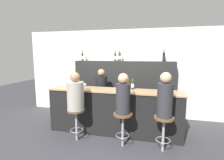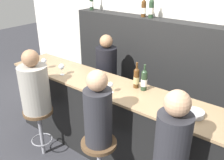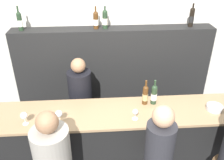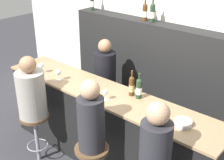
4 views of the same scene
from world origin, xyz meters
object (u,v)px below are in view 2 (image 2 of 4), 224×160
Objects in this scene: wine_bottle_backbar_0 at (91,2)px; wine_glass_2 at (111,85)px; wine_bottle_backbar_2 at (151,9)px; bar_stool_left at (39,120)px; metal_bowl at (195,114)px; wine_bottle_counter_0 at (136,78)px; bar_stool_middle at (99,153)px; wine_bottle_counter_1 at (144,80)px; guest_seated_middle at (98,112)px; wine_glass_1 at (61,67)px; wine_glass_0 at (44,61)px; bartender at (107,85)px; guest_seated_left at (34,86)px; guest_seated_right at (172,143)px; wine_bottle_backbar_1 at (144,8)px.

wine_bottle_backbar_0 reaches higher than wine_glass_2.
bar_stool_left is (-0.59, -1.71, -1.26)m from wine_bottle_backbar_2.
wine_bottle_backbar_2 reaches higher than metal_bowl.
wine_bottle_counter_0 is 0.95m from bar_stool_middle.
bar_stool_middle is (-0.09, -0.71, -0.63)m from wine_bottle_counter_1.
wine_glass_2 is 0.16× the size of guest_seated_middle.
metal_bowl is at bearing -14.78° from wine_bottle_counter_1.
wine_glass_2 is (-0.27, -0.29, -0.04)m from wine_bottle_counter_1.
wine_bottle_backbar_2 is (-0.52, 1.00, 0.63)m from wine_bottle_counter_1.
wine_glass_1 is 1.09m from guest_seated_middle.
wine_glass_0 is (-1.35, -0.29, -0.02)m from wine_bottle_counter_0.
wine_bottle_counter_0 is at bearing 91.06° from guest_seated_middle.
wine_bottle_backbar_2 is 2.20m from bar_stool_left.
wine_bottle_counter_1 is at bearing -24.97° from bartender.
guest_seated_left is 1.02m from guest_seated_middle.
wine_bottle_backbar_0 is (-1.69, 1.00, 0.62)m from wine_bottle_counter_1.
wine_glass_2 is 0.19× the size of bar_stool_left.
guest_seated_right is 2.00m from bartender.
wine_bottle_counter_1 reaches higher than bar_stool_left.
guest_seated_left is at bearing 180.00° from bar_stool_middle.
bar_stool_left is (-1.79, -0.53, -0.53)m from metal_bowl.
wine_bottle_counter_1 is at bearing 165.22° from metal_bowl.
wine_glass_0 is at bearing -177.14° from metal_bowl.
bar_stool_middle is at bearing -67.65° from wine_glass_2.
guest_seated_right is at bearing -0.00° from guest_seated_middle.
wine_glass_1 is 0.82m from wine_glass_2.
wine_bottle_backbar_1 is at bearing 106.74° from wine_glass_2.
wine_bottle_backbar_2 reaches higher than wine_glass_0.
wine_bottle_backbar_0 is at bearing 144.42° from guest_seated_right.
bartender is (-0.81, 1.13, 0.14)m from bar_stool_middle.
wine_bottle_backbar_0 is 2.66m from bar_stool_middle.
guest_seated_middle is at bearing -67.65° from wine_glass_2.
guest_seated_left is (-1.01, -0.71, -0.14)m from wine_bottle_counter_0.
guest_seated_left is 0.94× the size of guest_seated_right.
wine_glass_0 is at bearing 128.34° from bar_stool_left.
wine_bottle_backbar_2 is 0.45× the size of bar_stool_middle.
wine_bottle_backbar_1 reaches higher than wine_bottle_counter_1.
wine_bottle_counter_0 is 0.39× the size of guest_seated_middle.
bartender is at bearing 125.60° from guest_seated_middle.
wine_bottle_backbar_1 is at bearing 128.34° from guest_seated_right.
wine_bottle_backbar_0 is at bearing 149.36° from wine_bottle_counter_1.
wine_glass_2 is at bearing 112.35° from guest_seated_middle.
wine_bottle_counter_1 reaches higher than wine_glass_2.
metal_bowl is 0.12× the size of bartender.
bar_stool_left is (-1.11, -0.71, -0.63)m from wine_bottle_counter_1.
bartender is (-0.90, 0.42, -0.50)m from wine_bottle_counter_1.
bartender reaches higher than bar_stool_left.
wine_glass_2 is 1.06m from guest_seated_right.
wine_bottle_counter_0 is 1.02× the size of wine_bottle_backbar_1.
wine_bottle_backbar_1 is 2.17m from bar_stool_left.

